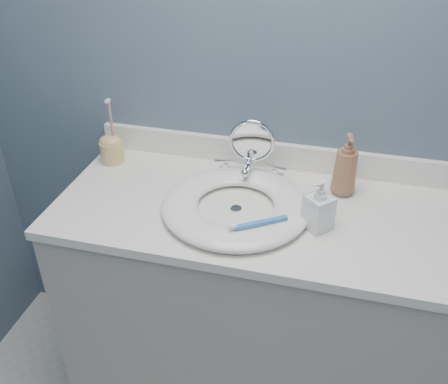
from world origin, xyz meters
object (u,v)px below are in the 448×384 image
(makeup_mirror, at_px, (252,148))
(soap_bottle_amber, at_px, (346,165))
(soap_bottle_clear, at_px, (319,205))
(toothbrush_holder, at_px, (112,148))

(makeup_mirror, relative_size, soap_bottle_amber, 1.07)
(soap_bottle_amber, xyz_separation_m, soap_bottle_clear, (-0.06, -0.20, -0.02))
(soap_bottle_amber, distance_m, soap_bottle_clear, 0.21)
(soap_bottle_amber, bearing_deg, makeup_mirror, 170.46)
(makeup_mirror, bearing_deg, soap_bottle_clear, -45.25)
(soap_bottle_clear, bearing_deg, toothbrush_holder, -153.29)
(soap_bottle_amber, distance_m, toothbrush_holder, 0.80)
(soap_bottle_clear, xyz_separation_m, toothbrush_holder, (-0.73, 0.21, -0.02))
(soap_bottle_clear, bearing_deg, makeup_mirror, -178.53)
(soap_bottle_amber, height_order, toothbrush_holder, toothbrush_holder)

